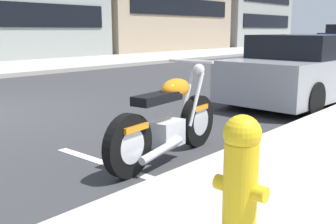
# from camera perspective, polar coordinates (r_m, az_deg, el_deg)

# --- Properties ---
(sidewalk_far_curb) EXTENTS (120.00, 5.00, 0.14)m
(sidewalk_far_curb) POSITION_cam_1_polar(r_m,az_deg,el_deg) (20.83, -3.68, 7.67)
(sidewalk_far_curb) COLOR #ADA89E
(sidewalk_far_curb) RESTS_ON ground
(parking_stall_stripe) EXTENTS (0.12, 2.20, 0.01)m
(parking_stall_stripe) POSITION_cam_1_polar(r_m,az_deg,el_deg) (4.45, -6.75, -7.94)
(parking_stall_stripe) COLOR silver
(parking_stall_stripe) RESTS_ON ground
(parked_motorcycle) EXTENTS (2.04, 0.62, 1.13)m
(parked_motorcycle) POSITION_cam_1_polar(r_m,az_deg,el_deg) (4.61, 0.01, -1.53)
(parked_motorcycle) COLOR black
(parked_motorcycle) RESTS_ON ground
(parked_car_second_in_row) EXTENTS (4.39, 1.96, 1.39)m
(parked_car_second_in_row) POSITION_cam_1_polar(r_m,az_deg,el_deg) (8.87, 19.06, 5.61)
(parked_car_second_in_row) COLOR gray
(parked_car_second_in_row) RESTS_ON ground
(fire_hydrant) EXTENTS (0.24, 0.36, 0.84)m
(fire_hydrant) POSITION_cam_1_polar(r_m,az_deg,el_deg) (2.60, 10.30, -8.91)
(fire_hydrant) COLOR gold
(fire_hydrant) RESTS_ON sidewalk_near_curb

